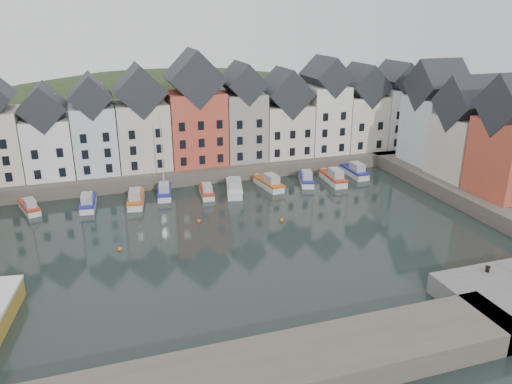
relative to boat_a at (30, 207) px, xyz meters
name	(u,v)px	position (x,y,z in m)	size (l,w,h in m)	color
ground	(248,244)	(24.53, -18.55, -0.63)	(260.00, 260.00, 0.00)	black
far_quay	(195,164)	(24.53, 11.45, 0.37)	(90.00, 16.00, 2.00)	brown
right_quay	(493,193)	(61.53, -15.55, 0.37)	(14.00, 54.00, 2.00)	brown
hillside	(175,213)	(24.55, 37.45, -18.59)	(153.60, 70.40, 64.00)	#242F17
far_terrace	(215,119)	(27.75, 9.45, 8.25)	(72.37, 8.16, 17.78)	#EFE0C8
right_terrace	(470,131)	(60.53, -10.48, 8.29)	(8.30, 24.25, 16.36)	silver
mooring_buoys	(204,230)	(20.53, -13.22, -0.48)	(20.50, 5.50, 0.50)	#C75517
boat_a	(30,207)	(0.00, 0.00, 0.00)	(3.35, 5.74, 2.10)	silver
boat_b	(88,203)	(7.38, -0.87, 0.08)	(2.41, 6.30, 2.37)	silver
boat_c	(136,199)	(13.67, -1.57, 0.13)	(3.07, 6.87, 2.54)	silver
boat_d	(164,191)	(17.85, 0.31, 0.14)	(2.78, 6.36, 11.75)	silver
boat_e	(207,191)	(23.65, -1.36, 0.01)	(2.28, 5.70, 2.13)	silver
boat_f	(234,188)	(27.71, -1.64, 0.17)	(3.76, 7.32, 2.69)	silver
boat_g	(269,183)	(33.31, -1.05, 0.13)	(2.96, 6.85, 2.55)	silver
boat_h	(306,179)	(39.47, -0.81, 0.08)	(3.70, 6.48, 2.38)	silver
boat_i	(334,178)	(43.62, -1.82, 0.15)	(2.54, 6.93, 2.62)	silver
boat_j	(354,171)	(48.40, 0.26, 0.13)	(2.09, 6.65, 2.55)	silver
mooring_bollard	(488,269)	(42.91, -35.05, 1.68)	(0.48, 0.48, 0.56)	black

